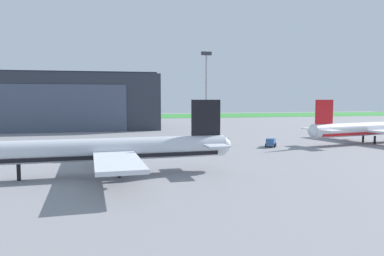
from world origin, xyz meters
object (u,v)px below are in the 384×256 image
Objects in this scene: maintenance_hangar at (18,102)px; airliner_far_right at (373,129)px; ops_van at (271,142)px; airliner_near_left at (109,150)px; pushback_tractor at (221,142)px; apron_light_mast at (206,94)px.

maintenance_hangar is 119.13m from airliner_far_right.
airliner_far_right reaches higher than ops_van.
airliner_near_left is 9.31× the size of ops_van.
pushback_tractor is at bearing 158.43° from ops_van.
airliner_near_left is 9.20× the size of pushback_tractor.
ops_van is (38.45, 26.05, -2.80)m from airliner_near_left.
apron_light_mast is at bearing -176.71° from airliner_far_right.
pushback_tractor is at bearing 48.44° from airliner_near_left.
airliner_near_left is at bearing -131.56° from pushback_tractor.
maintenance_hangar is 96.13m from airliner_near_left.
airliner_near_left is at bearing -130.98° from apron_light_mast.
pushback_tractor is (-11.37, 4.50, -0.16)m from ops_van.
pushback_tractor is at bearing 45.82° from apron_light_mast.
ops_van is 0.99× the size of pushback_tractor.
airliner_far_right is at bearing -3.60° from pushback_tractor.
apron_light_mast is (-16.50, -0.78, 11.74)m from ops_van.
airliner_far_right is (101.42, -62.13, -6.79)m from maintenance_hangar.
apron_light_mast is at bearing -134.18° from pushback_tractor.
ops_van is at bearing 2.72° from apron_light_mast.
airliner_far_right is 73.95m from airliner_near_left.
airliner_near_left is 34.64m from apron_light_mast.
ops_van is (-30.01, -1.89, -2.49)m from airliner_far_right.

